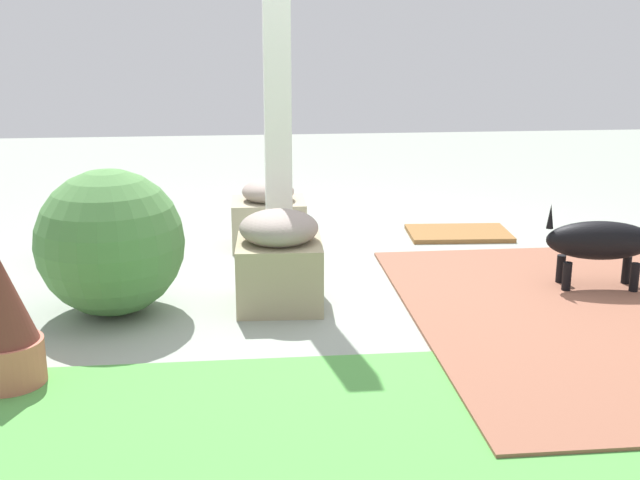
# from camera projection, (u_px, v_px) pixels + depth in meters

# --- Properties ---
(ground_plane) EXTENTS (12.00, 12.00, 0.00)m
(ground_plane) POSITION_uv_depth(u_px,v_px,m) (356.00, 282.00, 4.44)
(ground_plane) COLOR gray
(brick_path) EXTENTS (1.80, 2.40, 0.02)m
(brick_path) POSITION_uv_depth(u_px,v_px,m) (598.00, 318.00, 3.88)
(brick_path) COLOR brown
(brick_path) RESTS_ON ground
(porch_pillar) EXTENTS (0.14, 0.14, 2.12)m
(porch_pillar) POSITION_uv_depth(u_px,v_px,m) (277.00, 87.00, 4.26)
(porch_pillar) COLOR white
(porch_pillar) RESTS_ON ground
(stone_planter_nearest) EXTENTS (0.47, 0.39, 0.44)m
(stone_planter_nearest) POSITION_uv_depth(u_px,v_px,m) (268.00, 216.00, 5.08)
(stone_planter_nearest) COLOR tan
(stone_planter_nearest) RESTS_ON ground
(stone_planter_mid) EXTENTS (0.45, 0.46, 0.50)m
(stone_planter_mid) POSITION_uv_depth(u_px,v_px,m) (279.00, 260.00, 4.02)
(stone_planter_mid) COLOR tan
(stone_planter_mid) RESTS_ON ground
(round_shrub) EXTENTS (0.72, 0.72, 0.72)m
(round_shrub) POSITION_uv_depth(u_px,v_px,m) (110.00, 243.00, 3.88)
(round_shrub) COLOR #4C7E42
(round_shrub) RESTS_ON ground
(terracotta_pot_spiky) EXTENTS (0.29, 0.29, 0.55)m
(terracotta_pot_spiky) POSITION_uv_depth(u_px,v_px,m) (4.00, 322.00, 3.13)
(terracotta_pot_spiky) COLOR #C16650
(terracotta_pot_spiky) RESTS_ON ground
(terracotta_pot_broad) EXTENTS (0.40, 0.40, 0.45)m
(terracotta_pot_broad) POSITION_uv_depth(u_px,v_px,m) (95.00, 220.00, 4.77)
(terracotta_pot_broad) COLOR #A7543A
(terracotta_pot_broad) RESTS_ON ground
(dog) EXTENTS (0.71, 0.27, 0.48)m
(dog) POSITION_uv_depth(u_px,v_px,m) (610.00, 240.00, 4.24)
(dog) COLOR black
(dog) RESTS_ON ground
(doormat) EXTENTS (0.70, 0.47, 0.03)m
(doormat) POSITION_uv_depth(u_px,v_px,m) (458.00, 233.00, 5.40)
(doormat) COLOR brown
(doormat) RESTS_ON ground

